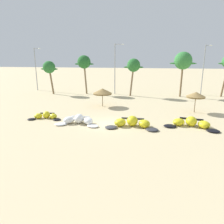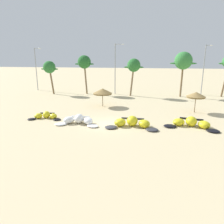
% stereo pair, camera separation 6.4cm
% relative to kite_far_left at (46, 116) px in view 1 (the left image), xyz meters
% --- Properties ---
extents(ground_plane, '(260.00, 260.00, 0.00)m').
position_rel_kite_far_left_xyz_m(ground_plane, '(8.61, -1.00, -0.35)').
color(ground_plane, beige).
extents(kite_far_left, '(4.64, 2.37, 0.92)m').
position_rel_kite_far_left_xyz_m(kite_far_left, '(0.00, 0.00, 0.00)').
color(kite_far_left, black).
rests_on(kite_far_left, ground).
extents(kite_left, '(5.76, 2.65, 1.15)m').
position_rel_kite_far_left_xyz_m(kite_left, '(5.03, -1.53, 0.09)').
color(kite_left, white).
rests_on(kite_left, ground).
extents(kite_left_of_center, '(6.45, 2.93, 1.22)m').
position_rel_kite_far_left_xyz_m(kite_left_of_center, '(11.58, -1.56, 0.12)').
color(kite_left_of_center, '#333338').
rests_on(kite_left_of_center, ground).
extents(kite_center, '(6.29, 3.56, 1.16)m').
position_rel_kite_far_left_xyz_m(kite_center, '(18.43, -0.46, 0.09)').
color(kite_center, black).
rests_on(kite_center, ground).
extents(beach_umbrella_near_van, '(3.16, 3.16, 2.98)m').
position_rel_kite_far_left_xyz_m(beach_umbrella_near_van, '(6.03, 8.19, 2.15)').
color(beach_umbrella_near_van, brown).
rests_on(beach_umbrella_near_van, ground).
extents(beach_umbrella_middle, '(2.73, 2.73, 3.05)m').
position_rel_kite_far_left_xyz_m(beach_umbrella_middle, '(20.22, 6.53, 2.27)').
color(beach_umbrella_middle, brown).
rests_on(beach_umbrella_middle, ground).
extents(palm_leftmost, '(3.92, 2.61, 7.11)m').
position_rel_kite_far_left_xyz_m(palm_leftmost, '(-7.68, 18.14, 5.32)').
color(palm_leftmost, brown).
rests_on(palm_leftmost, ground).
extents(palm_left, '(4.24, 2.83, 8.29)m').
position_rel_kite_far_left_xyz_m(palm_left, '(-0.37, 19.74, 6.38)').
color(palm_left, '#7F6647').
rests_on(palm_left, ground).
extents(palm_left_of_gap, '(4.02, 2.68, 7.64)m').
position_rel_kite_far_left_xyz_m(palm_left_of_gap, '(10.32, 18.68, 5.81)').
color(palm_left_of_gap, '#7F6647').
rests_on(palm_left_of_gap, ground).
extents(palm_center_left, '(5.20, 3.47, 8.94)m').
position_rel_kite_far_left_xyz_m(palm_center_left, '(20.04, 19.36, 6.77)').
color(palm_center_left, brown).
rests_on(palm_center_left, ground).
extents(lamppost_west, '(1.69, 0.24, 9.97)m').
position_rel_kite_far_left_xyz_m(lamppost_west, '(-13.21, 22.79, 5.17)').
color(lamppost_west, gray).
rests_on(lamppost_west, ground).
extents(lamppost_west_center, '(1.97, 0.24, 10.63)m').
position_rel_kite_far_left_xyz_m(lamppost_west_center, '(6.40, 20.24, 5.53)').
color(lamppost_west_center, gray).
rests_on(lamppost_west_center, ground).
extents(lamppost_east_center, '(1.37, 0.24, 10.36)m').
position_rel_kite_far_left_xyz_m(lamppost_east_center, '(24.76, 22.24, 5.33)').
color(lamppost_east_center, gray).
rests_on(lamppost_east_center, ground).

